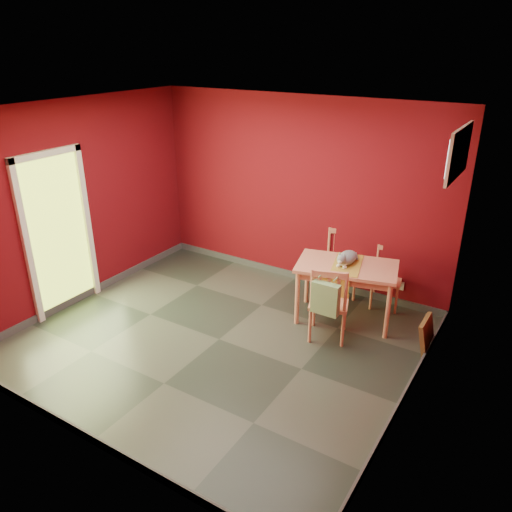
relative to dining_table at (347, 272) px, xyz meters
The scene contains 13 objects.
ground 1.80m from the dining_table, 130.81° to the right, with size 4.50×4.50×0.00m, color #2D342D.
room_shell 1.78m from the dining_table, 130.81° to the right, with size 4.50×4.50×4.50m.
doorway 3.74m from the dining_table, 153.41° to the right, with size 0.06×1.01×2.13m.
window 2.04m from the dining_table, 12.86° to the right, with size 0.05×0.90×0.50m.
outlet_plate 0.97m from the dining_table, 54.88° to the left, with size 0.08×0.01×0.12m, color silver.
dining_table is the anchor object (origin of this frame).
table_runner 0.12m from the dining_table, 90.00° to the right, with size 0.50×0.77×0.36m.
chair_far_left 0.78m from the dining_table, 116.80° to the left, with size 0.57×0.57×0.93m.
chair_far_right 0.78m from the dining_table, 62.94° to the left, with size 0.45×0.45×0.82m.
chair_near 0.56m from the dining_table, 89.38° to the right, with size 0.57×0.57×0.97m.
tote_bag 0.75m from the dining_table, 85.92° to the right, with size 0.32×0.19×0.45m.
cat 0.21m from the dining_table, 118.98° to the left, with size 0.23×0.43×0.22m, color slate, non-canonical shape.
picture_frame 1.21m from the dining_table, ahead, with size 0.14×0.41×0.42m.
Camera 1 is at (3.11, -4.14, 3.37)m, focal length 35.00 mm.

